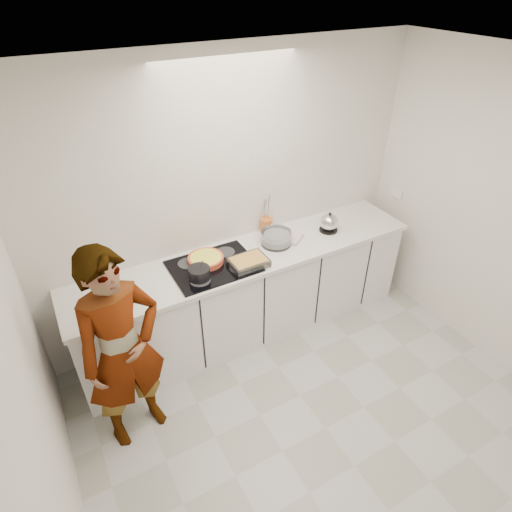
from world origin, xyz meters
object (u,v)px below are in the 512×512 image
hob (213,266)px  utensil_crock (266,225)px  saucepan (199,273)px  baking_dish (248,262)px  tart_dish (206,259)px  mixing_bowl (276,238)px  kettle (329,223)px  cook (123,351)px

hob → utensil_crock: (0.69, 0.28, 0.07)m
saucepan → utensil_crock: (0.86, 0.39, 0.01)m
baking_dish → utensil_crock: utensil_crock is taller
tart_dish → baking_dish: baking_dish is taller
hob → tart_dish: size_ratio=2.18×
utensil_crock → mixing_bowl: bearing=-97.3°
hob → mixing_bowl: 0.66m
hob → tart_dish: 0.10m
mixing_bowl → hob: bearing=-175.5°
mixing_bowl → kettle: 0.57m
mixing_bowl → utensil_crock: 0.23m
hob → baking_dish: bearing=-26.9°
tart_dish → saucepan: bearing=-125.9°
saucepan → utensil_crock: bearing=24.4°
mixing_bowl → saucepan: bearing=-169.3°
saucepan → cook: 0.87m
hob → mixing_bowl: size_ratio=2.02×
hob → saucepan: 0.21m
hob → mixing_bowl: (0.66, 0.05, 0.05)m
hob → utensil_crock: size_ratio=4.96×
tart_dish → cook: 1.08m
utensil_crock → cook: cook is taller
saucepan → utensil_crock: saucepan is taller
tart_dish → cook: bearing=-146.1°
hob → cook: size_ratio=0.43×
cook → utensil_crock: bearing=12.8°
cook → tart_dish: bearing=20.4°
baking_dish → mixing_bowl: bearing=25.7°
hob → cook: 1.06m
baking_dish → mixing_bowl: 0.43m
saucepan → cook: bearing=-151.5°
hob → kettle: bearing=0.4°
hob → saucepan: size_ratio=3.22×
saucepan → tart_dish: bearing=54.1°
baking_dish → tart_dish: bearing=143.7°
hob → cook: (-0.92, -0.51, -0.08)m
baking_dish → saucepan: bearing=176.0°
baking_dish → utensil_crock: size_ratio=2.22×
baking_dish → hob: bearing=153.1°
hob → saucepan: (-0.17, -0.11, 0.06)m
saucepan → mixing_bowl: 0.84m
kettle → cook: size_ratio=0.13×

